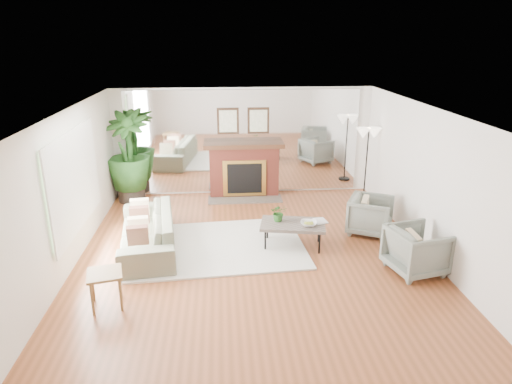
{
  "coord_description": "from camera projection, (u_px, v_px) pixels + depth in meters",
  "views": [
    {
      "loc": [
        -0.53,
        -6.99,
        3.64
      ],
      "look_at": [
        0.07,
        0.6,
        1.0
      ],
      "focal_mm": 32.0,
      "sensor_mm": 36.0,
      "label": 1
    }
  ],
  "objects": [
    {
      "name": "ground",
      "position": [
        255.0,
        258.0,
        7.81
      ],
      "size": [
        7.0,
        7.0,
        0.0
      ],
      "primitive_type": "plane",
      "color": "brown",
      "rests_on": "ground"
    },
    {
      "name": "wall_left",
      "position": [
        66.0,
        194.0,
        7.18
      ],
      "size": [
        0.02,
        7.0,
        2.5
      ],
      "primitive_type": "cube",
      "color": "silver",
      "rests_on": "ground"
    },
    {
      "name": "wall_right",
      "position": [
        432.0,
        185.0,
        7.63
      ],
      "size": [
        0.02,
        7.0,
        2.5
      ],
      "primitive_type": "cube",
      "color": "silver",
      "rests_on": "ground"
    },
    {
      "name": "wall_back",
      "position": [
        243.0,
        142.0,
        10.69
      ],
      "size": [
        6.0,
        0.02,
        2.5
      ],
      "primitive_type": "cube",
      "color": "silver",
      "rests_on": "ground"
    },
    {
      "name": "mirror_panel",
      "position": [
        243.0,
        142.0,
        10.67
      ],
      "size": [
        5.4,
        0.04,
        2.4
      ],
      "primitive_type": "cube",
      "color": "silver",
      "rests_on": "wall_back"
    },
    {
      "name": "window_panel",
      "position": [
        74.0,
        180.0,
        7.53
      ],
      "size": [
        0.04,
        2.4,
        1.5
      ],
      "primitive_type": "cube",
      "color": "#B2E09E",
      "rests_on": "wall_left"
    },
    {
      "name": "fireplace",
      "position": [
        244.0,
        169.0,
        10.67
      ],
      "size": [
        1.85,
        0.83,
        2.05
      ],
      "color": "maroon",
      "rests_on": "ground"
    },
    {
      "name": "area_rug",
      "position": [
        217.0,
        246.0,
        8.22
      ],
      "size": [
        3.24,
        2.42,
        0.03
      ],
      "primitive_type": "cube",
      "rotation": [
        0.0,
        0.0,
        0.07
      ],
      "color": "silver",
      "rests_on": "ground"
    },
    {
      "name": "coffee_table",
      "position": [
        293.0,
        225.0,
        8.12
      ],
      "size": [
        1.24,
        0.86,
        0.45
      ],
      "rotation": [
        0.0,
        0.0,
        -0.18
      ],
      "color": "#61564C",
      "rests_on": "ground"
    },
    {
      "name": "sofa",
      "position": [
        147.0,
        231.0,
        8.06
      ],
      "size": [
        1.2,
        2.41,
        0.68
      ],
      "primitive_type": "imported",
      "rotation": [
        0.0,
        0.0,
        -1.44
      ],
      "color": "slate",
      "rests_on": "ground"
    },
    {
      "name": "armchair_back",
      "position": [
        370.0,
        215.0,
        8.71
      ],
      "size": [
        1.06,
        1.05,
        0.72
      ],
      "primitive_type": "imported",
      "rotation": [
        0.0,
        0.0,
        1.1
      ],
      "color": "gray",
      "rests_on": "ground"
    },
    {
      "name": "armchair_front",
      "position": [
        417.0,
        250.0,
        7.26
      ],
      "size": [
        1.0,
        0.98,
        0.76
      ],
      "primitive_type": "imported",
      "rotation": [
        0.0,
        0.0,
        1.81
      ],
      "color": "gray",
      "rests_on": "ground"
    },
    {
      "name": "side_table",
      "position": [
        105.0,
        278.0,
        6.31
      ],
      "size": [
        0.56,
        0.56,
        0.53
      ],
      "rotation": [
        0.0,
        0.0,
        0.23
      ],
      "color": "brown",
      "rests_on": "ground"
    },
    {
      "name": "potted_ficus",
      "position": [
        128.0,
        154.0,
        10.18
      ],
      "size": [
        1.18,
        1.18,
        2.07
      ],
      "color": "black",
      "rests_on": "ground"
    },
    {
      "name": "floor_lamp",
      "position": [
        368.0,
        139.0,
        9.99
      ],
      "size": [
        0.56,
        0.31,
        1.71
      ],
      "color": "black",
      "rests_on": "ground"
    },
    {
      "name": "tabletop_plant",
      "position": [
        279.0,
        213.0,
        8.15
      ],
      "size": [
        0.32,
        0.28,
        0.32
      ],
      "primitive_type": "imported",
      "rotation": [
        0.0,
        0.0,
        -0.12
      ],
      "color": "#2E6224",
      "rests_on": "coffee_table"
    },
    {
      "name": "fruit_bowl",
      "position": [
        309.0,
        224.0,
        8.0
      ],
      "size": [
        0.34,
        0.34,
        0.07
      ],
      "primitive_type": "imported",
      "rotation": [
        0.0,
        0.0,
        -0.2
      ],
      "color": "brown",
      "rests_on": "coffee_table"
    },
    {
      "name": "book",
      "position": [
        315.0,
        221.0,
        8.15
      ],
      "size": [
        0.24,
        0.31,
        0.02
      ],
      "primitive_type": "imported",
      "rotation": [
        0.0,
        0.0,
        0.15
      ],
      "color": "brown",
      "rests_on": "coffee_table"
    }
  ]
}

